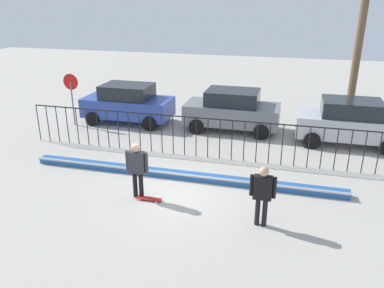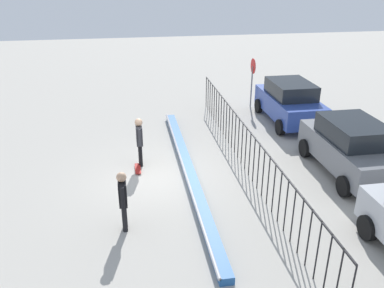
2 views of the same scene
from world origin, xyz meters
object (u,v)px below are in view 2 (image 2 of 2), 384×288
at_px(camera_operator, 123,196).
at_px(skateboard, 138,169).
at_px(stop_sign, 252,76).
at_px(skateboarder, 139,138).
at_px(parked_car_blue, 290,102).
at_px(parked_car_gray, 351,147).

bearing_deg(camera_operator, skateboard, 26.56).
bearing_deg(stop_sign, skateboard, -44.64).
relative_size(skateboarder, stop_sign, 0.72).
bearing_deg(skateboard, stop_sign, 125.24).
height_order(parked_car_blue, stop_sign, stop_sign).
distance_m(camera_operator, parked_car_blue, 10.50).
bearing_deg(skateboard, camera_operator, -18.19).
relative_size(skateboarder, parked_car_blue, 0.42).
relative_size(camera_operator, parked_car_blue, 0.41).
xyz_separation_m(skateboarder, parked_car_blue, (-3.38, 7.00, -0.11)).
bearing_deg(stop_sign, parked_car_gray, 9.19).
bearing_deg(parked_car_blue, parked_car_gray, 3.26).
height_order(skateboarder, parked_car_gray, parked_car_gray).
bearing_deg(skateboarder, parked_car_gray, 75.19).
relative_size(parked_car_blue, stop_sign, 1.72).
relative_size(parked_car_gray, stop_sign, 1.72).
distance_m(skateboard, parked_car_gray, 7.45).
xyz_separation_m(camera_operator, parked_car_blue, (-7.22, 7.62, -0.08)).
bearing_deg(parked_car_blue, skateboard, -60.46).
bearing_deg(parked_car_blue, camera_operator, -44.83).
xyz_separation_m(skateboard, camera_operator, (3.46, -0.49, 0.99)).
bearing_deg(camera_operator, skateboarder, 25.52).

